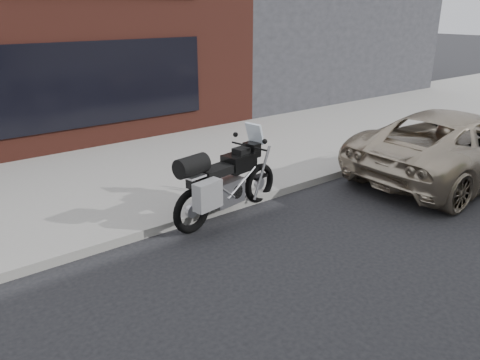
% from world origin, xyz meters
% --- Properties ---
extents(ground, '(120.00, 120.00, 0.00)m').
position_xyz_m(ground, '(0.00, 0.00, 0.00)').
color(ground, black).
rests_on(ground, ground).
extents(near_sidewalk, '(44.00, 6.00, 0.15)m').
position_xyz_m(near_sidewalk, '(0.00, 7.00, 0.07)').
color(near_sidewalk, gray).
rests_on(near_sidewalk, ground).
extents(neighbour_building, '(10.00, 10.00, 6.00)m').
position_xyz_m(neighbour_building, '(10.00, 14.00, 3.00)').
color(neighbour_building, '#2A2A2F').
rests_on(neighbour_building, ground).
extents(motorcycle, '(2.43, 1.06, 1.55)m').
position_xyz_m(motorcycle, '(0.16, 3.85, 0.67)').
color(motorcycle, black).
rests_on(motorcycle, ground).
extents(minivan, '(5.17, 2.39, 1.43)m').
position_xyz_m(minivan, '(5.33, 2.60, 0.72)').
color(minivan, tan).
rests_on(minivan, ground).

